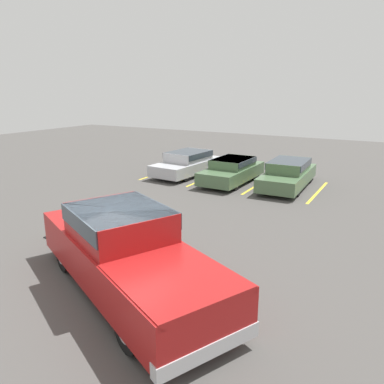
{
  "coord_description": "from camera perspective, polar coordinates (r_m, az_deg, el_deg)",
  "views": [
    {
      "loc": [
        5.37,
        -5.86,
        4.36
      ],
      "look_at": [
        -0.7,
        4.76,
        1.0
      ],
      "focal_mm": 35.0,
      "sensor_mm": 36.0,
      "label": 1
    }
  ],
  "objects": [
    {
      "name": "parked_sedan_a",
      "position": [
        19.72,
        -0.64,
        4.55
      ],
      "size": [
        2.14,
        4.53,
        1.23
      ],
      "rotation": [
        0.0,
        0.0,
        -1.65
      ],
      "color": "#B7BABF",
      "rests_on": "ground_plane"
    },
    {
      "name": "parked_sedan_c",
      "position": [
        17.73,
        14.45,
        2.83
      ],
      "size": [
        1.88,
        4.76,
        1.24
      ],
      "rotation": [
        0.0,
        0.0,
        -1.53
      ],
      "color": "#4C6B47",
      "rests_on": "ground_plane"
    },
    {
      "name": "stall_stripe_a",
      "position": [
        20.46,
        -4.62,
        3.02
      ],
      "size": [
        0.12,
        4.06,
        0.01
      ],
      "primitive_type": "cube",
      "color": "yellow",
      "rests_on": "ground_plane"
    },
    {
      "name": "traffic_cone",
      "position": [
        12.2,
        -20.21,
        -5.45
      ],
      "size": [
        0.49,
        0.49,
        0.49
      ],
      "color": "black",
      "rests_on": "ground_plane"
    },
    {
      "name": "pickup_truck",
      "position": [
        8.36,
        -9.85,
        -9.1
      ],
      "size": [
        6.35,
        4.42,
        1.87
      ],
      "rotation": [
        0.0,
        0.0,
        -0.45
      ],
      "color": "#A51919",
      "rests_on": "ground_plane"
    },
    {
      "name": "stall_stripe_b",
      "position": [
        19.08,
        2.25,
        2.15
      ],
      "size": [
        0.12,
        4.06,
        0.01
      ],
      "primitive_type": "cube",
      "color": "yellow",
      "rests_on": "ground_plane"
    },
    {
      "name": "parked_sedan_b",
      "position": [
        18.16,
        6.15,
        3.41
      ],
      "size": [
        1.78,
        4.29,
        1.17
      ],
      "rotation": [
        0.0,
        0.0,
        -1.59
      ],
      "color": "#4C6B47",
      "rests_on": "ground_plane"
    },
    {
      "name": "stall_stripe_c",
      "position": [
        18.01,
        10.04,
        1.12
      ],
      "size": [
        0.12,
        4.06,
        0.01
      ],
      "primitive_type": "cube",
      "color": "yellow",
      "rests_on": "ground_plane"
    },
    {
      "name": "stall_stripe_d",
      "position": [
        17.32,
        18.61,
        -0.03
      ],
      "size": [
        0.12,
        4.06,
        0.01
      ],
      "primitive_type": "cube",
      "color": "yellow",
      "rests_on": "ground_plane"
    },
    {
      "name": "ground_plane",
      "position": [
        9.07,
        -11.48,
        -13.72
      ],
      "size": [
        60.0,
        60.0,
        0.0
      ],
      "primitive_type": "plane",
      "color": "#4C4947"
    }
  ]
}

